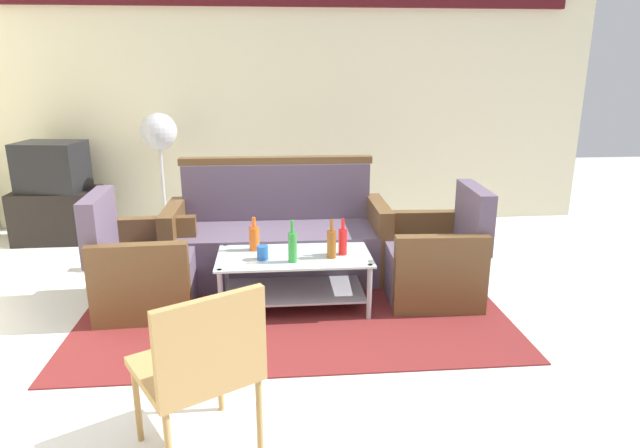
# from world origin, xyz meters

# --- Properties ---
(ground_plane) EXTENTS (14.00, 14.00, 0.00)m
(ground_plane) POSITION_xyz_m (0.00, 0.00, 0.00)
(ground_plane) COLOR white
(wall_back) EXTENTS (6.52, 0.19, 2.80)m
(wall_back) POSITION_xyz_m (0.00, 3.05, 1.48)
(wall_back) COLOR beige
(wall_back) RESTS_ON ground
(rug) EXTENTS (3.00, 2.01, 0.01)m
(rug) POSITION_xyz_m (-0.11, 0.77, 0.01)
(rug) COLOR maroon
(rug) RESTS_ON ground
(couch) EXTENTS (1.81, 0.76, 0.96)m
(couch) POSITION_xyz_m (-0.21, 1.38, 0.32)
(couch) COLOR #5B4C60
(couch) RESTS_ON rug
(armchair_left) EXTENTS (0.73, 0.79, 0.85)m
(armchair_left) POSITION_xyz_m (-1.20, 0.84, 0.29)
(armchair_left) COLOR #5B4C60
(armchair_left) RESTS_ON rug
(armchair_right) EXTENTS (0.73, 0.79, 0.85)m
(armchair_right) POSITION_xyz_m (0.98, 0.83, 0.29)
(armchair_right) COLOR #5B4C60
(armchair_right) RESTS_ON rug
(coffee_table) EXTENTS (1.10, 0.60, 0.40)m
(coffee_table) POSITION_xyz_m (-0.10, 0.73, 0.27)
(coffee_table) COLOR silver
(coffee_table) RESTS_ON rug
(bottle_green) EXTENTS (0.06, 0.06, 0.30)m
(bottle_green) POSITION_xyz_m (-0.11, 0.57, 0.52)
(bottle_green) COLOR #2D8C38
(bottle_green) RESTS_ON coffee_table
(bottle_brown) EXTENTS (0.07, 0.07, 0.28)m
(bottle_brown) POSITION_xyz_m (0.16, 0.64, 0.52)
(bottle_brown) COLOR brown
(bottle_brown) RESTS_ON coffee_table
(bottle_red) EXTENTS (0.06, 0.06, 0.27)m
(bottle_red) POSITION_xyz_m (0.25, 0.70, 0.51)
(bottle_red) COLOR red
(bottle_red) RESTS_ON coffee_table
(bottle_orange) EXTENTS (0.07, 0.07, 0.25)m
(bottle_orange) POSITION_xyz_m (-0.38, 0.85, 0.50)
(bottle_orange) COLOR #D85919
(bottle_orange) RESTS_ON coffee_table
(cup) EXTENTS (0.08, 0.08, 0.10)m
(cup) POSITION_xyz_m (-0.32, 0.64, 0.46)
(cup) COLOR #2659A5
(cup) RESTS_ON coffee_table
(tv_stand) EXTENTS (0.80, 0.50, 0.52)m
(tv_stand) POSITION_xyz_m (-2.41, 2.55, 0.26)
(tv_stand) COLOR black
(tv_stand) RESTS_ON ground
(television) EXTENTS (0.66, 0.52, 0.48)m
(television) POSITION_xyz_m (-2.41, 2.55, 0.76)
(television) COLOR black
(television) RESTS_ON tv_stand
(pedestal_fan) EXTENTS (0.36, 0.36, 1.27)m
(pedestal_fan) POSITION_xyz_m (-1.36, 2.60, 1.01)
(pedestal_fan) COLOR #2D2D33
(pedestal_fan) RESTS_ON ground
(wicker_chair) EXTENTS (0.66, 0.66, 0.84)m
(wicker_chair) POSITION_xyz_m (-0.57, -0.86, 0.49)
(wicker_chair) COLOR #AD844C
(wicker_chair) RESTS_ON ground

